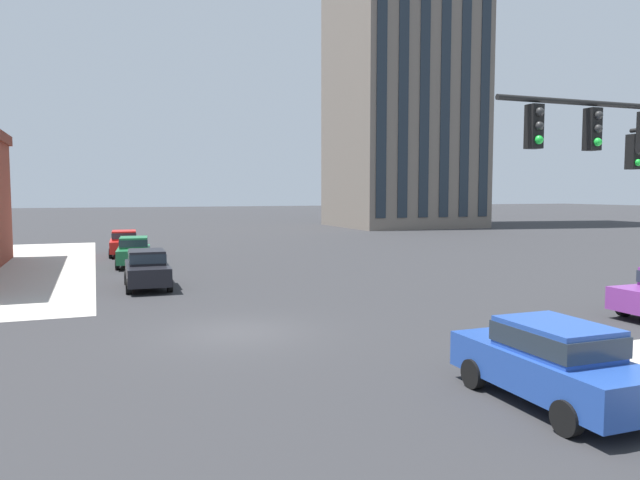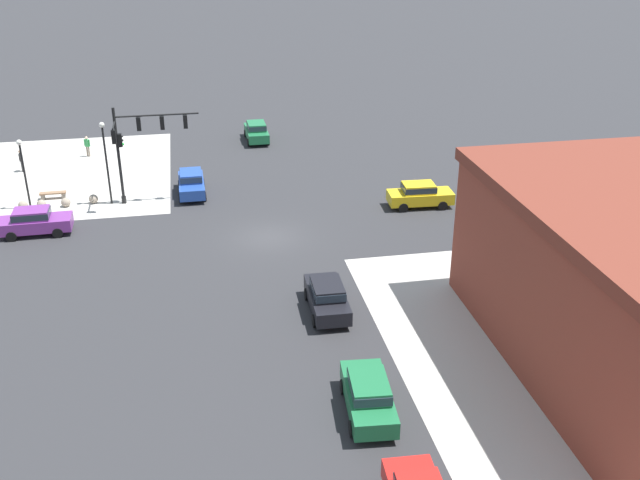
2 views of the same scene
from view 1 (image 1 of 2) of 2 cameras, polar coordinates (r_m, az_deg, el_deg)
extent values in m
plane|color=#2D2D30|center=(18.55, -7.86, -8.65)|extent=(320.00, 320.00, 0.00)
cylinder|color=black|center=(14.56, 25.40, 11.59)|extent=(5.54, 0.12, 0.12)
cube|color=black|center=(14.28, 24.45, 9.55)|extent=(0.28, 0.28, 0.90)
sphere|color=#282828|center=(14.20, 24.95, 10.70)|extent=(0.18, 0.18, 0.18)
sphere|color=#282828|center=(14.17, 24.91, 9.57)|extent=(0.18, 0.18, 0.18)
sphere|color=green|center=(14.14, 24.87, 8.44)|extent=(0.18, 0.18, 0.18)
cube|color=black|center=(13.24, 19.66, 10.11)|extent=(0.28, 0.28, 0.90)
sphere|color=#282828|center=(13.15, 20.15, 11.36)|extent=(0.18, 0.18, 0.18)
sphere|color=#282828|center=(13.12, 20.12, 10.15)|extent=(0.18, 0.18, 0.18)
sphere|color=green|center=(13.10, 20.08, 8.93)|extent=(0.18, 0.18, 0.18)
cube|color=black|center=(17.65, 27.62, 7.43)|extent=(0.28, 0.28, 0.90)
sphere|color=#282828|center=(17.56, 28.04, 8.34)|extent=(0.18, 0.18, 0.18)
sphere|color=#282828|center=(17.54, 28.01, 7.43)|extent=(0.18, 0.18, 0.18)
sphere|color=green|center=(17.53, 27.98, 6.52)|extent=(0.18, 0.18, 0.18)
cube|color=black|center=(27.53, -16.09, -2.98)|extent=(1.86, 4.44, 0.76)
cube|color=black|center=(27.60, -16.14, -1.54)|extent=(1.55, 2.15, 0.60)
cube|color=#232D38|center=(27.60, -16.14, -1.54)|extent=(1.58, 2.24, 0.40)
cylinder|color=black|center=(26.29, -14.09, -4.12)|extent=(0.24, 0.65, 0.64)
cylinder|color=black|center=(26.20, -17.74, -4.23)|extent=(0.24, 0.65, 0.64)
cylinder|color=black|center=(28.98, -14.57, -3.33)|extent=(0.24, 0.65, 0.64)
cylinder|color=black|center=(28.90, -17.88, -3.43)|extent=(0.24, 0.65, 0.64)
cube|color=#1E6B3D|center=(35.74, -17.26, -1.31)|extent=(2.13, 4.53, 0.76)
cube|color=#1E6B3D|center=(35.83, -17.28, -0.20)|extent=(1.67, 2.23, 0.60)
cube|color=#232D38|center=(35.83, -17.28, -0.20)|extent=(1.71, 2.32, 0.40)
cylinder|color=black|center=(34.41, -15.91, -2.13)|extent=(0.27, 0.66, 0.64)
cylinder|color=black|center=(34.46, -18.69, -2.19)|extent=(0.27, 0.66, 0.64)
cylinder|color=black|center=(37.12, -15.90, -1.66)|extent=(0.27, 0.66, 0.64)
cylinder|color=black|center=(37.17, -18.48, -1.71)|extent=(0.27, 0.66, 0.64)
cylinder|color=black|center=(23.05, 26.93, -5.70)|extent=(0.64, 0.23, 0.64)
cube|color=#23479E|center=(13.04, 21.00, -11.45)|extent=(1.78, 4.41, 0.76)
cube|color=#23479E|center=(12.77, 21.54, -8.66)|extent=(1.51, 2.12, 0.60)
cube|color=#232D38|center=(12.77, 21.54, -8.66)|extent=(1.54, 2.21, 0.40)
cylinder|color=black|center=(13.66, 14.37, -12.21)|extent=(0.22, 0.64, 0.64)
cylinder|color=black|center=(14.66, 19.82, -11.18)|extent=(0.22, 0.64, 0.64)
cylinder|color=black|center=(11.66, 22.40, -15.37)|extent=(0.22, 0.64, 0.64)
cylinder|color=black|center=(12.81, 28.02, -13.74)|extent=(0.22, 0.64, 0.64)
cube|color=red|center=(41.89, -18.09, -0.49)|extent=(1.99, 4.49, 0.76)
cube|color=red|center=(41.99, -18.12, 0.45)|extent=(1.60, 2.19, 0.60)
cube|color=#232D38|center=(41.99, -18.12, 0.45)|extent=(1.64, 2.28, 0.40)
cylinder|color=black|center=(40.57, -16.91, -1.16)|extent=(0.25, 0.65, 0.64)
cylinder|color=black|center=(40.58, -19.28, -1.22)|extent=(0.25, 0.65, 0.64)
cylinder|color=black|center=(43.28, -16.96, -0.82)|extent=(0.25, 0.65, 0.64)
cylinder|color=black|center=(43.30, -19.17, -0.87)|extent=(0.25, 0.65, 0.64)
camera|label=2|loc=(61.26, -12.75, 18.37)|focal=40.89mm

